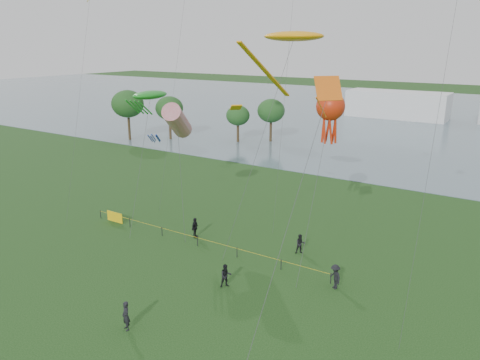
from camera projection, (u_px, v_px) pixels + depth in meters
The scene contains 14 objects.
lake at pixel (456, 119), 105.28m from camera, with size 400.00×120.00×0.08m, color slate.
pavilion_left at pixel (397, 105), 106.63m from camera, with size 22.00×8.00×6.00m, color white.
trees at pixel (186, 108), 80.96m from camera, with size 26.93×17.32×8.73m.
fence at pixel (144, 225), 42.75m from camera, with size 24.07×0.07×1.05m.
spectator_a at pixel (226, 276), 32.85m from camera, with size 0.83×0.64×1.70m, color black.
spectator_b at pixel (335, 277), 32.62m from camera, with size 1.17×0.67×1.80m, color black.
spectator_c at pixel (195, 228), 41.20m from camera, with size 1.07×0.45×1.83m, color black.
spectator_f at pixel (126, 316), 27.89m from camera, with size 0.67×0.44×1.84m, color black.
spectator_g at pixel (300, 244), 38.11m from camera, with size 0.80×0.62×1.64m, color black.
kite_stingray at pixel (293, 37), 35.42m from camera, with size 5.24×10.00×17.44m.
kite_windsock at pixel (177, 121), 42.63m from camera, with size 6.09×6.40×11.62m.
kite_creature at pixel (150, 95), 44.93m from camera, with size 4.13×8.75×12.16m.
kite_octopus at pixel (330, 107), 36.18m from camera, with size 2.27×8.54×13.00m.
kite_delta at pixel (324, 102), 26.39m from camera, with size 2.95×16.06×14.76m.
Camera 1 is at (15.80, -14.54, 16.59)m, focal length 35.00 mm.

